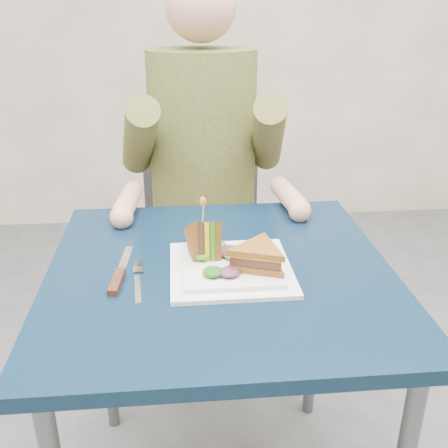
{
  "coord_description": "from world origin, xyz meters",
  "views": [
    {
      "loc": [
        -0.09,
        -1.01,
        1.28
      ],
      "look_at": [
        0.01,
        0.03,
        0.82
      ],
      "focal_mm": 42.0,
      "sensor_mm": 36.0,
      "label": 1
    }
  ],
  "objects": [
    {
      "name": "table",
      "position": [
        0.0,
        0.0,
        0.65
      ],
      "size": [
        0.75,
        0.75,
        0.73
      ],
      "color": "black",
      "rests_on": "ground"
    },
    {
      "name": "toothpick_frill",
      "position": [
        -0.03,
        0.03,
        0.88
      ],
      "size": [
        0.01,
        0.01,
        0.02
      ],
      "primitive_type": "ellipsoid",
      "color": "orange",
      "rests_on": "sandwich_upright"
    },
    {
      "name": "toothpick",
      "position": [
        -0.03,
        0.03,
        0.85
      ],
      "size": [
        0.01,
        0.01,
        0.06
      ],
      "primitive_type": "cylinder",
      "rotation": [
        0.14,
        0.07,
        0.0
      ],
      "color": "tan",
      "rests_on": "sandwich_upright"
    },
    {
      "name": "onion_ring",
      "position": [
        0.04,
        -0.01,
        0.77
      ],
      "size": [
        0.04,
        0.04,
        0.02
      ],
      "primitive_type": "torus",
      "rotation": [
        0.44,
        0.0,
        0.0
      ],
      "color": "#9E4C7A",
      "rests_on": "plate"
    },
    {
      "name": "diner",
      "position": [
        -0.0,
        0.62,
        0.91
      ],
      "size": [
        0.54,
        0.59,
        0.74
      ],
      "color": "#4B4F23",
      "rests_on": "chair"
    },
    {
      "name": "knife",
      "position": [
        -0.22,
        -0.03,
        0.74
      ],
      "size": [
        0.04,
        0.22,
        0.02
      ],
      "color": "silver",
      "rests_on": "table"
    },
    {
      "name": "fork",
      "position": [
        -0.18,
        -0.05,
        0.73
      ],
      "size": [
        0.03,
        0.18,
        0.01
      ],
      "color": "silver",
      "rests_on": "table"
    },
    {
      "name": "sandwich_upright",
      "position": [
        -0.03,
        0.03,
        0.78
      ],
      "size": [
        0.09,
        0.14,
        0.14
      ],
      "color": "brown",
      "rests_on": "plate"
    },
    {
      "name": "lettuce_spill",
      "position": [
        0.03,
        -0.01,
        0.76
      ],
      "size": [
        0.15,
        0.13,
        0.02
      ],
      "primitive_type": null,
      "color": "#337A14",
      "rests_on": "plate"
    },
    {
      "name": "chair",
      "position": [
        0.0,
        0.73,
        0.54
      ],
      "size": [
        0.42,
        0.4,
        0.93
      ],
      "color": "#47474C",
      "rests_on": "ground"
    },
    {
      "name": "sandwich_flat",
      "position": [
        0.08,
        -0.04,
        0.78
      ],
      "size": [
        0.18,
        0.18,
        0.05
      ],
      "color": "brown",
      "rests_on": "plate"
    },
    {
      "name": "plate",
      "position": [
        0.02,
        -0.02,
        0.74
      ],
      "size": [
        0.26,
        0.26,
        0.02
      ],
      "color": "white",
      "rests_on": "table"
    }
  ]
}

